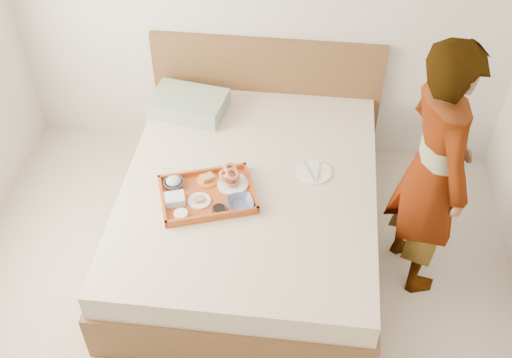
{
  "coord_description": "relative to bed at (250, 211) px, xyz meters",
  "views": [
    {
      "loc": [
        0.42,
        -1.75,
        3.19
      ],
      "look_at": [
        0.11,
        0.9,
        0.65
      ],
      "focal_mm": 43.66,
      "sensor_mm": 36.0,
      "label": 1
    }
  ],
  "objects": [
    {
      "name": "meat_plate",
      "position": [
        -0.27,
        -0.22,
        0.29
      ],
      "size": [
        0.17,
        0.17,
        0.01
      ],
      "primitive_type": "cylinder",
      "rotation": [
        0.0,
        0.0,
        0.33
      ],
      "color": "white",
      "rests_on": "tray"
    },
    {
      "name": "bread_plate",
      "position": [
        -0.26,
        -0.04,
        0.29
      ],
      "size": [
        0.17,
        0.17,
        0.01
      ],
      "primitive_type": "cylinder",
      "rotation": [
        0.0,
        0.0,
        0.33
      ],
      "color": "orange",
      "rests_on": "tray"
    },
    {
      "name": "navy_bowl_big",
      "position": [
        -0.03,
        -0.23,
        0.3
      ],
      "size": [
        0.2,
        0.2,
        0.04
      ],
      "primitive_type": "imported",
      "rotation": [
        0.0,
        0.0,
        0.33
      ],
      "color": "#162149",
      "rests_on": "tray"
    },
    {
      "name": "dinner_plate",
      "position": [
        0.39,
        0.12,
        0.27
      ],
      "size": [
        0.24,
        0.24,
        0.01
      ],
      "primitive_type": "cylinder",
      "rotation": [
        0.0,
        0.0,
        0.11
      ],
      "color": "white",
      "rests_on": "bed"
    },
    {
      "name": "tray",
      "position": [
        -0.24,
        -0.17,
        0.29
      ],
      "size": [
        0.66,
        0.56,
        0.05
      ],
      "primitive_type": "cube",
      "rotation": [
        0.0,
        0.0,
        0.33
      ],
      "color": "#B3491D",
      "rests_on": "bed"
    },
    {
      "name": "person",
      "position": [
        1.04,
        -0.12,
        0.57
      ],
      "size": [
        0.58,
        0.71,
        1.68
      ],
      "primitive_type": "imported",
      "rotation": [
        0.0,
        0.0,
        1.9
      ],
      "color": "beige",
      "rests_on": "ground"
    },
    {
      "name": "headboard",
      "position": [
        0.0,
        0.97,
        0.21
      ],
      "size": [
        1.65,
        0.06,
        0.95
      ],
      "primitive_type": "cube",
      "color": "brown",
      "rests_on": "ground"
    },
    {
      "name": "salad_bowl",
      "position": [
        -0.45,
        -0.11,
        0.3
      ],
      "size": [
        0.16,
        0.16,
        0.04
      ],
      "primitive_type": "imported",
      "rotation": [
        0.0,
        0.0,
        0.33
      ],
      "color": "#162149",
      "rests_on": "tray"
    },
    {
      "name": "prawn_plate",
      "position": [
        -0.1,
        -0.05,
        0.29
      ],
      "size": [
        0.24,
        0.24,
        0.01
      ],
      "primitive_type": "cylinder",
      "rotation": [
        0.0,
        0.0,
        0.33
      ],
      "color": "white",
      "rests_on": "tray"
    },
    {
      "name": "pillow",
      "position": [
        -0.51,
        0.66,
        0.33
      ],
      "size": [
        0.55,
        0.42,
        0.12
      ],
      "primitive_type": "cube",
      "rotation": [
        0.0,
        0.0,
        -0.16
      ],
      "color": "#A8B7A9",
      "rests_on": "bed"
    },
    {
      "name": "cheese_round",
      "position": [
        -0.36,
        -0.35,
        0.29
      ],
      "size": [
        0.1,
        0.1,
        0.03
      ],
      "primitive_type": "cylinder",
      "rotation": [
        0.0,
        0.0,
        0.33
      ],
      "color": "white",
      "rests_on": "tray"
    },
    {
      "name": "sauce_dish",
      "position": [
        -0.15,
        -0.29,
        0.3
      ],
      "size": [
        0.1,
        0.1,
        0.03
      ],
      "primitive_type": "cylinder",
      "rotation": [
        0.0,
        0.0,
        0.33
      ],
      "color": "black",
      "rests_on": "tray"
    },
    {
      "name": "plastic_tub",
      "position": [
        -0.42,
        -0.24,
        0.31
      ],
      "size": [
        0.14,
        0.13,
        0.05
      ],
      "primitive_type": "cube",
      "rotation": [
        0.0,
        0.0,
        0.33
      ],
      "color": "silver",
      "rests_on": "tray"
    },
    {
      "name": "bed",
      "position": [
        0.0,
        0.0,
        0.0
      ],
      "size": [
        1.65,
        2.0,
        0.53
      ],
      "primitive_type": "cube",
      "color": "brown",
      "rests_on": "ground"
    }
  ]
}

